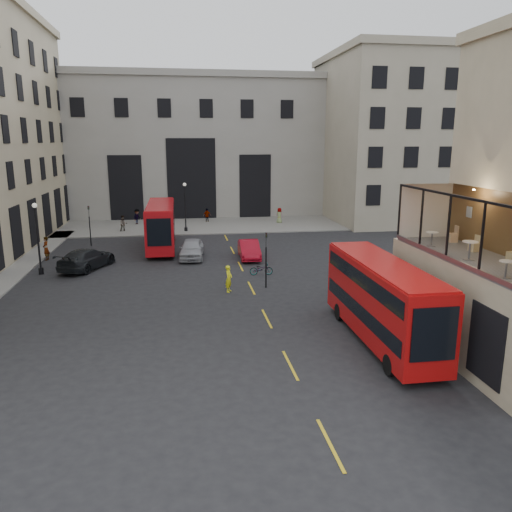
{
  "coord_description": "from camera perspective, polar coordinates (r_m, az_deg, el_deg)",
  "views": [
    {
      "loc": [
        -6.63,
        -20.0,
        9.76
      ],
      "look_at": [
        -2.19,
        8.69,
        3.0
      ],
      "focal_mm": 35.0,
      "sensor_mm": 36.0,
      "label": 1
    }
  ],
  "objects": [
    {
      "name": "pedestrian_e",
      "position": [
        44.92,
        -22.88,
        0.8
      ],
      "size": [
        0.53,
        0.75,
        1.97
      ],
      "primitive_type": "imported",
      "rotation": [
        0.0,
        0.0,
        4.63
      ],
      "color": "gray",
      "rests_on": "ground"
    },
    {
      "name": "host_frontage",
      "position": [
        25.08,
        23.41,
        -5.44
      ],
      "size": [
        3.0,
        11.0,
        4.5
      ],
      "primitive_type": "cube",
      "color": "beige",
      "rests_on": "ground"
    },
    {
      "name": "ground",
      "position": [
        23.22,
        8.85,
        -11.91
      ],
      "size": [
        140.0,
        140.0,
        0.0
      ],
      "primitive_type": "plane",
      "color": "black",
      "rests_on": "ground"
    },
    {
      "name": "cafe_table_far",
      "position": [
        26.32,
        19.47,
        2.1
      ],
      "size": [
        0.58,
        0.58,
        0.72
      ],
      "color": "silver",
      "rests_on": "cafe_floor"
    },
    {
      "name": "bicycle",
      "position": [
        36.93,
        0.6,
        -1.5
      ],
      "size": [
        1.73,
        0.7,
        0.89
      ],
      "primitive_type": "imported",
      "rotation": [
        0.0,
        0.0,
        1.51
      ],
      "color": "gray",
      "rests_on": "ground"
    },
    {
      "name": "pavement_far",
      "position": [
        58.81,
        -8.07,
        3.48
      ],
      "size": [
        40.0,
        12.0,
        0.12
      ],
      "primitive_type": "cube",
      "color": "slate",
      "rests_on": "ground"
    },
    {
      "name": "traffic_light_far",
      "position": [
        49.28,
        -18.51,
        3.87
      ],
      "size": [
        0.16,
        0.2,
        3.8
      ],
      "color": "black",
      "rests_on": "ground"
    },
    {
      "name": "pedestrian_a",
      "position": [
        55.81,
        -14.9,
        3.55
      ],
      "size": [
        1.08,
        0.97,
        1.84
      ],
      "primitive_type": "imported",
      "rotation": [
        0.0,
        0.0,
        0.36
      ],
      "color": "gray",
      "rests_on": "ground"
    },
    {
      "name": "cafe_floor",
      "position": [
        24.49,
        23.9,
        -0.32
      ],
      "size": [
        3.0,
        10.0,
        0.1
      ],
      "primitive_type": "cube",
      "color": "slate",
      "rests_on": "host_frontage"
    },
    {
      "name": "pedestrian_b",
      "position": [
        60.36,
        -13.43,
        4.35
      ],
      "size": [
        1.22,
        1.41,
        1.89
      ],
      "primitive_type": "imported",
      "rotation": [
        0.0,
        0.0,
        1.05
      ],
      "color": "gray",
      "rests_on": "ground"
    },
    {
      "name": "building_right",
      "position": [
        65.62,
        15.57,
        13.19
      ],
      "size": [
        16.6,
        18.6,
        20.0
      ],
      "color": "#AB9F89",
      "rests_on": "ground"
    },
    {
      "name": "bus_far",
      "position": [
        46.41,
        -10.8,
        3.67
      ],
      "size": [
        2.42,
        10.43,
        4.16
      ],
      "color": "#AC0B11",
      "rests_on": "ground"
    },
    {
      "name": "pedestrian_c",
      "position": [
        60.65,
        -5.62,
        4.62
      ],
      "size": [
        1.1,
        0.72,
        1.74
      ],
      "primitive_type": "imported",
      "rotation": [
        0.0,
        0.0,
        3.46
      ],
      "color": "gray",
      "rests_on": "ground"
    },
    {
      "name": "car_a",
      "position": [
        42.43,
        -7.35,
        0.83
      ],
      "size": [
        2.36,
        4.97,
        1.64
      ],
      "primitive_type": "imported",
      "rotation": [
        0.0,
        0.0,
        -0.09
      ],
      "color": "#9FA1A7",
      "rests_on": "ground"
    },
    {
      "name": "car_c",
      "position": [
        40.75,
        -18.78,
        -0.3
      ],
      "size": [
        4.3,
        6.0,
        1.61
      ],
      "primitive_type": "imported",
      "rotation": [
        0.0,
        0.0,
        2.73
      ],
      "color": "black",
      "rests_on": "ground"
    },
    {
      "name": "traffic_light_near",
      "position": [
        33.31,
        1.16,
        0.38
      ],
      "size": [
        0.16,
        0.2,
        3.8
      ],
      "color": "black",
      "rests_on": "ground"
    },
    {
      "name": "cafe_table_near",
      "position": [
        21.31,
        26.7,
        -1.09
      ],
      "size": [
        0.54,
        0.54,
        0.68
      ],
      "color": "white",
      "rests_on": "cafe_floor"
    },
    {
      "name": "bus_near",
      "position": [
        25.13,
        14.2,
        -4.64
      ],
      "size": [
        2.36,
        10.15,
        4.05
      ],
      "color": "#B00C0C",
      "rests_on": "ground"
    },
    {
      "name": "street_lamp_a",
      "position": [
        40.07,
        -23.62,
        1.4
      ],
      "size": [
        0.36,
        0.36,
        5.33
      ],
      "color": "black",
      "rests_on": "ground"
    },
    {
      "name": "gateway",
      "position": [
        68.01,
        -7.6,
        12.68
      ],
      "size": [
        35.0,
        10.6,
        18.0
      ],
      "color": "#9C9891",
      "rests_on": "ground"
    },
    {
      "name": "cyclist",
      "position": [
        32.79,
        -3.13,
        -2.61
      ],
      "size": [
        0.65,
        0.77,
        1.78
      ],
      "primitive_type": "imported",
      "rotation": [
        0.0,
        0.0,
        1.16
      ],
      "color": "#F9F61A",
      "rests_on": "ground"
    },
    {
      "name": "street_lamp_b",
      "position": [
        54.51,
        -8.08,
        5.21
      ],
      "size": [
        0.36,
        0.36,
        5.33
      ],
      "color": "black",
      "rests_on": "ground"
    },
    {
      "name": "cafe_chair_c",
      "position": [
        25.82,
        23.67,
        1.0
      ],
      "size": [
        0.44,
        0.44,
        0.78
      ],
      "color": "#D2B579",
      "rests_on": "cafe_floor"
    },
    {
      "name": "cafe_table_mid",
      "position": [
        23.84,
        23.25,
        0.9
      ],
      "size": [
        0.67,
        0.67,
        0.84
      ],
      "color": "white",
      "rests_on": "cafe_floor"
    },
    {
      "name": "pedestrian_d",
      "position": [
        59.92,
        2.69,
        4.62
      ],
      "size": [
        1.08,
        1.05,
        1.87
      ],
      "primitive_type": "imported",
      "rotation": [
        0.0,
        0.0,
        2.42
      ],
      "color": "gray",
      "rests_on": "ground"
    },
    {
      "name": "car_b",
      "position": [
        42.05,
        -0.8,
        0.75
      ],
      "size": [
        1.76,
        4.68,
        1.52
      ],
      "primitive_type": "imported",
      "rotation": [
        0.0,
        0.0,
        -0.03
      ],
      "color": "#A40A1B",
      "rests_on": "ground"
    },
    {
      "name": "cafe_chair_d",
      "position": [
        27.79,
        21.55,
        2.03
      ],
      "size": [
        0.45,
        0.45,
        0.86
      ],
      "color": "tan",
      "rests_on": "cafe_floor"
    }
  ]
}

